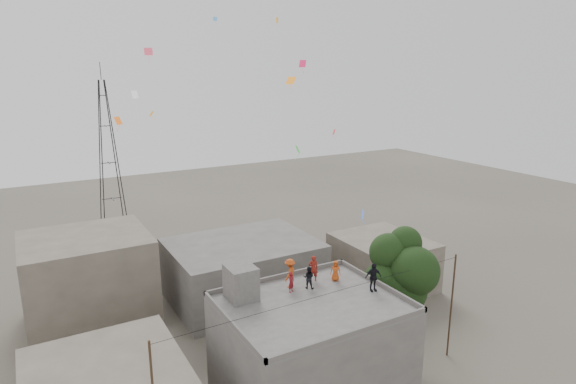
# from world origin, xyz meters

# --- Properties ---
(main_building) EXTENTS (10.00, 8.00, 6.10)m
(main_building) POSITION_xyz_m (0.00, 0.00, 3.05)
(main_building) COLOR #54514E
(main_building) RESTS_ON ground
(parapet) EXTENTS (10.00, 8.00, 0.30)m
(parapet) POSITION_xyz_m (0.00, 0.00, 6.25)
(parapet) COLOR #54514E
(parapet) RESTS_ON main_building
(stair_head_box) EXTENTS (1.60, 1.80, 2.00)m
(stair_head_box) POSITION_xyz_m (-3.20, 2.60, 7.10)
(stair_head_box) COLOR #54514E
(stair_head_box) RESTS_ON main_building
(neighbor_north) EXTENTS (12.00, 9.00, 5.00)m
(neighbor_north) POSITION_xyz_m (2.00, 14.00, 2.50)
(neighbor_north) COLOR #54514E
(neighbor_north) RESTS_ON ground
(neighbor_northwest) EXTENTS (9.00, 8.00, 7.00)m
(neighbor_northwest) POSITION_xyz_m (-10.00, 16.00, 3.50)
(neighbor_northwest) COLOR #5B5348
(neighbor_northwest) RESTS_ON ground
(neighbor_east) EXTENTS (7.00, 8.00, 4.40)m
(neighbor_east) POSITION_xyz_m (14.00, 10.00, 2.20)
(neighbor_east) COLOR #5B5348
(neighbor_east) RESTS_ON ground
(tree) EXTENTS (4.90, 4.60, 9.10)m
(tree) POSITION_xyz_m (7.37, 0.60, 6.10)
(tree) COLOR black
(tree) RESTS_ON ground
(utility_line) EXTENTS (20.12, 0.62, 7.40)m
(utility_line) POSITION_xyz_m (0.50, -1.25, 3.83)
(utility_line) COLOR black
(utility_line) RESTS_ON ground
(transmission_tower) EXTENTS (2.97, 2.97, 20.01)m
(transmission_tower) POSITION_xyz_m (-4.00, 40.00, 9.07)
(transmission_tower) COLOR black
(transmission_tower) RESTS_ON ground
(person_red_adult) EXTENTS (0.71, 0.58, 1.70)m
(person_red_adult) POSITION_xyz_m (1.75, 2.58, 6.95)
(person_red_adult) COLOR maroon
(person_red_adult) RESTS_ON main_building
(person_orange_child) EXTENTS (0.77, 0.72, 1.33)m
(person_orange_child) POSITION_xyz_m (3.00, 1.91, 6.76)
(person_orange_child) COLOR #C04915
(person_orange_child) RESTS_ON main_building
(person_dark_child) EXTENTS (0.86, 0.86, 1.41)m
(person_dark_child) POSITION_xyz_m (0.94, 1.82, 6.80)
(person_dark_child) COLOR black
(person_dark_child) RESTS_ON main_building
(person_dark_adult) EXTENTS (1.11, 0.63, 1.78)m
(person_dark_adult) POSITION_xyz_m (4.12, -0.41, 6.99)
(person_dark_adult) COLOR black
(person_dark_adult) RESTS_ON main_building
(person_orange_adult) EXTENTS (1.33, 1.26, 1.81)m
(person_orange_adult) POSITION_xyz_m (0.05, 2.56, 7.00)
(person_orange_adult) COLOR #C14716
(person_orange_adult) RESTS_ON main_building
(person_red_child) EXTENTS (0.55, 0.49, 1.26)m
(person_red_child) POSITION_xyz_m (-0.23, 1.90, 6.73)
(person_red_child) COLOR maroon
(person_red_child) RESTS_ON main_building
(kites) EXTENTS (17.66, 16.86, 12.96)m
(kites) POSITION_xyz_m (-0.50, 7.59, 17.15)
(kites) COLOR orange
(kites) RESTS_ON ground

